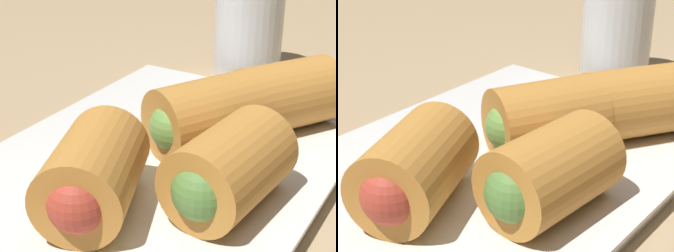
# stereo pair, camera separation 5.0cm
# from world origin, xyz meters

# --- Properties ---
(table_surface) EXTENTS (1.80, 1.40, 0.02)m
(table_surface) POSITION_xyz_m (0.00, 0.00, 0.01)
(table_surface) COLOR tan
(table_surface) RESTS_ON ground
(serving_plate) EXTENTS (0.30, 0.22, 0.01)m
(serving_plate) POSITION_xyz_m (0.02, 0.02, 0.03)
(serving_plate) COLOR white
(serving_plate) RESTS_ON table_surface
(roll_front_left) EXTENTS (0.09, 0.08, 0.05)m
(roll_front_left) POSITION_xyz_m (-0.07, 0.02, 0.06)
(roll_front_left) COLOR #C68438
(roll_front_left) RESTS_ON serving_plate
(roll_front_right) EXTENTS (0.09, 0.08, 0.05)m
(roll_front_right) POSITION_xyz_m (0.04, -0.00, 0.06)
(roll_front_right) COLOR #C68438
(roll_front_right) RESTS_ON serving_plate
(roll_back_left) EXTENTS (0.09, 0.08, 0.05)m
(roll_back_left) POSITION_xyz_m (0.10, -0.03, 0.06)
(roll_back_left) COLOR #C68438
(roll_back_left) RESTS_ON serving_plate
(roll_back_right) EXTENTS (0.09, 0.06, 0.05)m
(roll_back_right) POSITION_xyz_m (-0.02, -0.04, 0.06)
(roll_back_right) COLOR #C68438
(roll_back_right) RESTS_ON serving_plate
(drinking_glass) EXTENTS (0.07, 0.07, 0.13)m
(drinking_glass) POSITION_xyz_m (0.23, 0.05, 0.08)
(drinking_glass) COLOR silver
(drinking_glass) RESTS_ON table_surface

